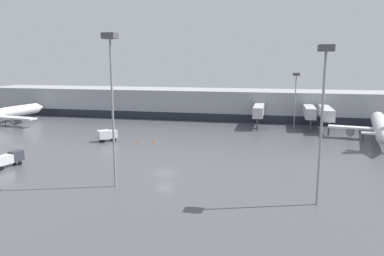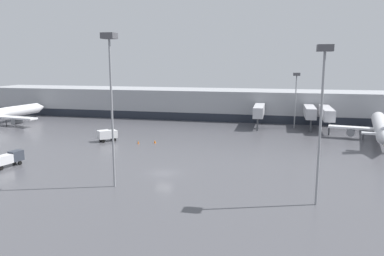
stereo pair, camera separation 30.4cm
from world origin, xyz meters
name	(u,v)px [view 1 (the left image)]	position (x,y,z in m)	size (l,w,h in m)	color
ground_plane	(164,173)	(0.00, 0.00, 0.00)	(320.00, 320.00, 0.00)	#4C4C51
terminal_building	(222,104)	(0.30, 61.80, 4.50)	(160.00, 31.17, 9.00)	#9EA0A5
parked_jet_0	(381,127)	(40.60, 35.11, 3.20)	(22.58, 35.71, 10.41)	white
service_truck_0	(8,159)	(-27.08, -2.45, 1.47)	(2.95, 5.96, 2.48)	silver
service_truck_1	(107,135)	(-19.79, 20.70, 1.57)	(4.38, 4.46, 2.57)	silver
traffic_cone_0	(138,142)	(-11.98, 19.77, 0.38)	(0.36, 0.36, 0.77)	orange
traffic_cone_1	(155,141)	(-8.65, 21.28, 0.37)	(0.46, 0.46, 0.75)	orange
apron_light_mast_0	(111,70)	(-5.00, -7.83, 16.65)	(1.80, 1.80, 21.57)	gray
apron_light_mast_3	(324,82)	(22.63, -8.63, 15.42)	(1.80, 1.80, 19.73)	gray
apron_light_mast_4	(296,83)	(22.15, 48.19, 12.03)	(1.80, 1.80, 14.86)	gray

